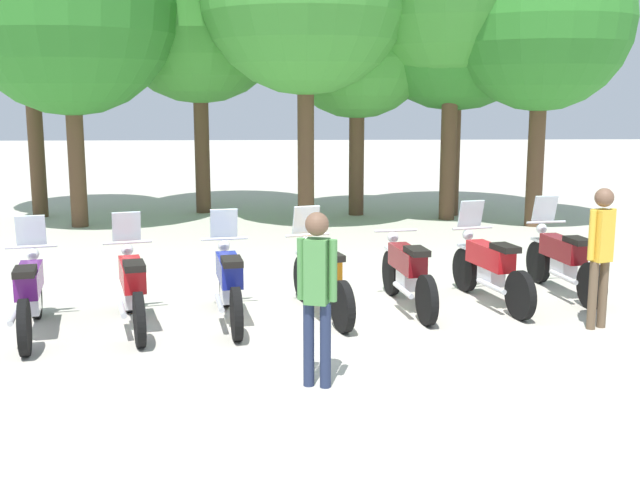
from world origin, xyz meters
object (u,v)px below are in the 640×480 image
motorcycle_5 (490,267)px  tree_1 (68,5)px  motorcycle_4 (407,272)px  motorcycle_2 (229,282)px  motorcycle_1 (132,286)px  motorcycle_6 (562,259)px  tree_4 (357,40)px  tree_7 (543,21)px  motorcycle_0 (30,292)px  tree_5 (457,6)px  person_1 (601,247)px  tree_2 (198,9)px  person_0 (317,285)px  motorcycle_3 (320,276)px

motorcycle_5 → tree_1: size_ratio=0.31×
motorcycle_4 → motorcycle_2: bearing=93.6°
tree_1 → motorcycle_5: bearing=-42.5°
motorcycle_1 → motorcycle_6: (5.87, 1.40, 0.00)m
motorcycle_2 → tree_4: 9.89m
motorcycle_6 → tree_4: size_ratio=0.37×
tree_7 → motorcycle_0: bearing=-138.0°
motorcycle_2 → tree_5: 10.85m
motorcycle_4 → tree_4: (0.01, 8.39, 3.59)m
person_1 → tree_2: 12.15m
motorcycle_4 → person_0: person_0 is taller
motorcycle_1 → motorcycle_6: size_ratio=0.98×
motorcycle_6 → tree_1: 11.36m
motorcycle_0 → tree_1: bearing=-2.4°
person_0 → tree_7: 11.25m
tree_1 → motorcycle_4: bearing=-48.2°
motorcycle_3 → tree_4: bearing=-24.7°
motorcycle_1 → tree_7: size_ratio=0.34×
motorcycle_0 → person_0: 3.89m
motorcycle_5 → motorcycle_0: bearing=87.2°
motorcycle_6 → person_0: size_ratio=1.25×
motorcycle_1 → motorcycle_2: 1.19m
motorcycle_2 → tree_5: (4.63, 8.82, 4.32)m
motorcycle_1 → person_0: 3.10m
motorcycle_1 → tree_2: (-0.17, 9.64, 4.30)m
motorcycle_2 → tree_2: size_ratio=0.31×
motorcycle_2 → tree_2: 10.46m
person_0 → tree_2: bearing=-151.5°
person_1 → tree_2: (-5.91, 9.91, 3.79)m
motorcycle_0 → tree_4: (4.70, 9.38, 3.57)m
motorcycle_3 → motorcycle_6: (3.52, 0.94, 0.00)m
person_0 → person_1: 3.97m
motorcycle_1 → tree_4: (3.53, 9.13, 3.57)m
motorcycle_0 → tree_5: size_ratio=0.30×
motorcycle_1 → tree_7: (7.29, 7.36, 3.85)m
motorcycle_0 → motorcycle_6: 7.23m
motorcycle_3 → motorcycle_5: (2.35, 0.46, 0.00)m
person_1 → tree_2: size_ratio=0.25×
motorcycle_2 → tree_1: 9.35m
motorcycle_3 → tree_1: (-5.00, 7.19, 4.16)m
motorcycle_1 → motorcycle_2: bearing=-95.9°
motorcycle_0 → person_0: person_0 is taller
motorcycle_6 → motorcycle_3: bearing=95.9°
motorcycle_2 → motorcycle_5: same height
motorcycle_3 → tree_7: tree_7 is taller
tree_2 → tree_4: tree_2 is taller
motorcycle_2 → person_0: person_0 is taller
tree_1 → tree_2: bearing=38.7°
person_0 → tree_1: bearing=-136.4°
motorcycle_2 → tree_7: 10.17m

